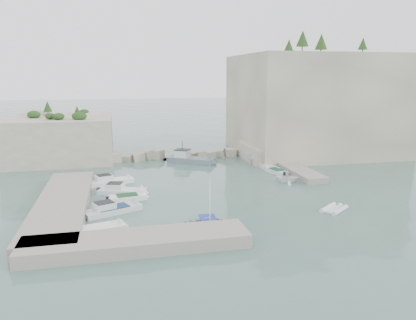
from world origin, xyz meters
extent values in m
plane|color=#496E63|center=(0.00, 0.00, 0.00)|extent=(400.00, 400.00, 0.00)
cube|color=beige|center=(23.00, 23.00, 8.50)|extent=(26.00, 22.00, 17.00)
cube|color=beige|center=(13.00, 18.00, 1.25)|extent=(8.00, 10.00, 2.50)
cube|color=beige|center=(-20.00, 25.00, 3.50)|extent=(16.00, 14.00, 7.00)
cube|color=#9E9689|center=(-17.00, -1.00, 0.55)|extent=(5.00, 24.00, 1.10)
cube|color=#9E9689|center=(-10.00, -12.50, 0.55)|extent=(18.00, 4.00, 1.10)
cube|color=#9E9689|center=(13.50, 10.00, 0.40)|extent=(3.00, 16.00, 0.80)
cube|color=beige|center=(-1.00, 22.00, 0.70)|extent=(28.00, 3.00, 1.40)
imported|color=silver|center=(-3.28, -9.21, 0.00)|extent=(4.68, 3.46, 0.93)
imported|color=white|center=(9.98, 3.93, 0.00)|extent=(3.88, 3.58, 1.70)
imported|color=white|center=(10.87, 14.60, 0.00)|extent=(5.17, 2.92, 1.88)
cylinder|color=white|center=(-3.28, -9.21, 2.57)|extent=(0.10, 0.10, 4.20)
cone|color=#1E4219|center=(18.00, 18.00, 19.27)|extent=(1.96, 1.96, 2.45)
cone|color=#1E4219|center=(26.00, 27.00, 19.60)|extent=(2.24, 2.24, 2.80)
cone|color=#1E4219|center=(30.00, 20.00, 18.82)|extent=(1.57, 1.57, 1.96)
cone|color=#1E4219|center=(21.00, 30.00, 19.08)|extent=(1.79, 1.79, 2.24)
cone|color=#1E4219|center=(-22.00, 27.00, 8.62)|extent=(1.40, 1.40, 1.75)
cone|color=#1E4219|center=(-17.00, 22.00, 8.30)|extent=(1.12, 1.12, 1.40)
camera|label=1|loc=(-11.19, -43.31, 13.64)|focal=35.00mm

